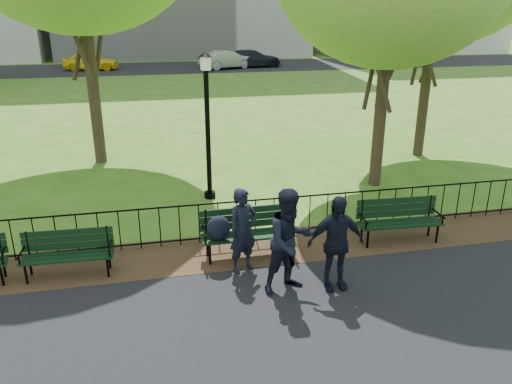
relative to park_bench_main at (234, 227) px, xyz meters
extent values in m
plane|color=#3A661A|center=(0.81, -1.22, -0.66)|extent=(120.00, 120.00, 0.00)
cube|color=#3A2D17|center=(0.81, 0.28, -0.65)|extent=(60.00, 1.60, 0.01)
cube|color=black|center=(0.81, 33.78, -0.65)|extent=(70.00, 9.00, 0.01)
cylinder|color=black|center=(0.81, 0.78, 0.22)|extent=(24.00, 0.04, 0.04)
cylinder|color=black|center=(0.81, 0.78, -0.54)|extent=(24.00, 0.04, 0.04)
cylinder|color=black|center=(0.81, 0.78, -0.21)|extent=(0.02, 0.02, 0.90)
cube|color=black|center=(0.29, 0.00, -0.20)|extent=(1.85, 0.51, 0.04)
cube|color=black|center=(0.29, 0.26, 0.15)|extent=(1.84, 0.06, 0.46)
cylinder|color=black|center=(-0.50, -0.20, -0.43)|extent=(0.05, 0.05, 0.46)
cylinder|color=black|center=(1.09, -0.18, -0.43)|extent=(0.05, 0.05, 0.46)
cylinder|color=black|center=(-0.51, 0.17, -0.43)|extent=(0.05, 0.05, 0.46)
cylinder|color=black|center=(1.09, 0.19, -0.43)|extent=(0.05, 0.05, 0.46)
cylinder|color=black|center=(-0.58, -0.02, -0.02)|extent=(0.05, 0.57, 0.04)
cylinder|color=black|center=(1.16, 0.01, -0.02)|extent=(0.05, 0.57, 0.04)
ellipsoid|color=black|center=(-0.31, -0.11, 0.07)|extent=(0.45, 0.32, 0.49)
cube|color=black|center=(-3.09, -0.07, -0.25)|extent=(1.64, 0.50, 0.04)
cube|color=black|center=(-3.08, 0.16, 0.06)|extent=(1.63, 0.10, 0.41)
cylinder|color=black|center=(-3.80, -0.21, -0.46)|extent=(0.05, 0.05, 0.41)
cylinder|color=black|center=(-2.39, -0.27, -0.46)|extent=(0.05, 0.05, 0.41)
cylinder|color=black|center=(-3.78, 0.12, -0.46)|extent=(0.05, 0.05, 0.41)
cylinder|color=black|center=(-2.38, 0.06, -0.46)|extent=(0.05, 0.05, 0.41)
cylinder|color=black|center=(-3.85, -0.04, -0.09)|extent=(0.06, 0.51, 0.04)
cylinder|color=black|center=(-2.32, -0.11, -0.09)|extent=(0.06, 0.51, 0.04)
cylinder|color=black|center=(-4.20, -0.18, -0.45)|extent=(0.05, 0.05, 0.41)
cylinder|color=black|center=(-4.24, 0.15, -0.45)|extent=(0.05, 0.05, 0.41)
cylinder|color=black|center=(-4.16, -0.01, -0.08)|extent=(0.09, 0.51, 0.04)
cube|color=black|center=(3.51, -0.07, -0.22)|extent=(1.78, 0.57, 0.04)
cube|color=black|center=(3.52, 0.18, 0.11)|extent=(1.75, 0.14, 0.44)
cylinder|color=black|center=(2.74, -0.20, -0.44)|extent=(0.05, 0.05, 0.44)
cylinder|color=black|center=(4.25, -0.29, -0.44)|extent=(0.05, 0.05, 0.44)
cylinder|color=black|center=(2.76, 0.15, -0.44)|extent=(0.05, 0.05, 0.44)
cylinder|color=black|center=(4.27, 0.06, -0.44)|extent=(0.05, 0.05, 0.44)
cylinder|color=black|center=(2.68, -0.02, -0.05)|extent=(0.07, 0.55, 0.04)
cylinder|color=black|center=(4.33, -0.12, -0.05)|extent=(0.07, 0.55, 0.04)
cylinder|color=black|center=(-0.03, 3.41, -0.58)|extent=(0.29, 0.29, 0.17)
cylinder|color=black|center=(-0.03, 3.41, 0.99)|extent=(0.12, 0.12, 3.31)
cube|color=beige|center=(-0.03, 3.41, 2.75)|extent=(0.23, 0.23, 0.31)
cone|color=black|center=(-0.03, 3.41, 2.96)|extent=(0.33, 0.33, 0.12)
cylinder|color=#2D2116|center=(-3.02, 7.37, 1.44)|extent=(0.36, 0.36, 4.21)
cylinder|color=#2D2116|center=(4.60, 3.45, 1.06)|extent=(0.32, 0.32, 3.44)
cylinder|color=#2D2116|center=(7.32, 5.92, 1.24)|extent=(0.32, 0.32, 3.80)
imported|color=black|center=(0.08, -0.54, 0.16)|extent=(0.70, 0.60, 1.62)
imported|color=black|center=(0.73, -1.36, 0.28)|extent=(1.00, 0.70, 1.86)
imported|color=black|center=(1.52, -1.47, 0.21)|extent=(1.01, 0.42, 1.72)
imported|color=yellow|center=(-5.46, 33.23, 0.06)|extent=(4.31, 2.17, 1.41)
imported|color=#939499|center=(5.03, 31.74, 0.08)|extent=(4.66, 3.14, 1.45)
imported|color=black|center=(7.32, 32.57, 0.05)|extent=(4.98, 2.46, 1.39)
camera|label=1|loc=(-1.48, -8.70, 4.00)|focal=35.00mm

